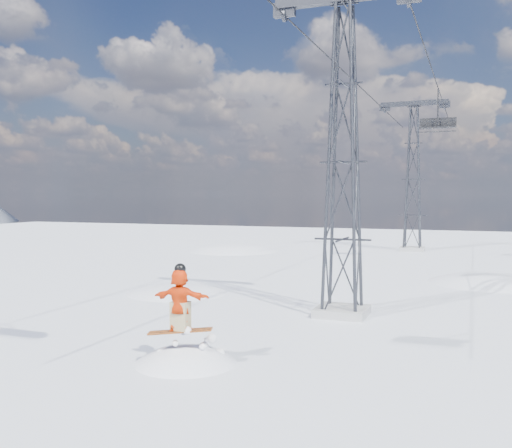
% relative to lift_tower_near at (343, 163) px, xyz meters
% --- Properties ---
extents(ground, '(120.00, 120.00, 0.00)m').
position_rel_lift_tower_near_xyz_m(ground, '(-0.80, -8.00, -5.47)').
color(ground, white).
rests_on(ground, ground).
extents(snow_terrain, '(39.00, 37.00, 22.00)m').
position_rel_lift_tower_near_xyz_m(snow_terrain, '(-5.57, 13.24, -15.06)').
color(snow_terrain, white).
rests_on(snow_terrain, ground).
extents(lift_tower_near, '(5.20, 1.80, 11.43)m').
position_rel_lift_tower_near_xyz_m(lift_tower_near, '(0.00, 0.00, 0.00)').
color(lift_tower_near, '#999999').
rests_on(lift_tower_near, ground).
extents(lift_tower_far, '(5.20, 1.80, 11.43)m').
position_rel_lift_tower_near_xyz_m(lift_tower_far, '(0.00, 25.00, 0.00)').
color(lift_tower_far, '#999999').
rests_on(lift_tower_far, ground).
extents(haul_cables, '(4.46, 51.00, 0.06)m').
position_rel_lift_tower_near_xyz_m(haul_cables, '(0.00, 11.50, 5.38)').
color(haul_cables, black).
rests_on(haul_cables, ground).
extents(snowboarder_jump, '(4.40, 4.40, 6.57)m').
position_rel_lift_tower_near_xyz_m(snowboarder_jump, '(-2.53, -7.14, -7.11)').
color(snowboarder_jump, white).
rests_on(snowboarder_jump, ground).
extents(lift_chair_mid, '(2.18, 0.63, 2.70)m').
position_rel_lift_tower_near_xyz_m(lift_chair_mid, '(2.20, 16.98, 3.22)').
color(lift_chair_mid, black).
rests_on(lift_chair_mid, ground).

